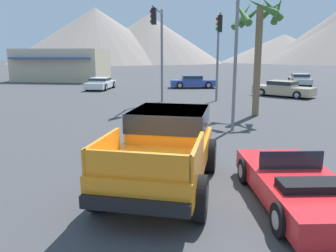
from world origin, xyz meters
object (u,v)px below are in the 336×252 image
at_px(parked_car_tan, 283,89).
at_px(palm_tree_tall, 258,28).
at_px(orange_pickup_truck, 166,143).
at_px(traffic_light_main, 218,42).
at_px(parked_car_blue, 193,82).
at_px(parked_car_silver, 300,79).
at_px(traffic_light_crosswalk, 159,38).
at_px(red_convertible_car, 298,187).
at_px(parked_car_white, 101,83).
at_px(street_lamp_post, 237,14).

relative_size(parked_car_tan, palm_tree_tall, 0.77).
relative_size(orange_pickup_truck, traffic_light_main, 0.88).
distance_m(orange_pickup_truck, parked_car_blue, 24.39).
relative_size(parked_car_blue, parked_car_silver, 1.02).
distance_m(parked_car_silver, traffic_light_crosswalk, 20.72).
distance_m(orange_pickup_truck, traffic_light_main, 14.09).
height_order(red_convertible_car, palm_tree_tall, palm_tree_tall).
bearing_deg(traffic_light_crosswalk, red_convertible_car, 20.53).
xyz_separation_m(parked_car_blue, palm_tree_tall, (4.06, -14.32, 3.94)).
bearing_deg(palm_tree_tall, parked_car_white, 136.70).
relative_size(parked_car_white, palm_tree_tall, 0.72).
distance_m(parked_car_blue, palm_tree_tall, 15.39).
relative_size(parked_car_blue, palm_tree_tall, 0.77).
height_order(traffic_light_crosswalk, palm_tree_tall, traffic_light_crosswalk).
distance_m(parked_car_silver, traffic_light_main, 18.19).
distance_m(red_convertible_car, parked_car_tan, 19.83).
height_order(parked_car_white, street_lamp_post, street_lamp_post).
height_order(red_convertible_car, traffic_light_crosswalk, traffic_light_crosswalk).
bearing_deg(street_lamp_post, orange_pickup_truck, -108.26).
distance_m(red_convertible_car, parked_car_white, 25.82).
bearing_deg(red_convertible_car, street_lamp_post, 88.35).
distance_m(parked_car_blue, traffic_light_crosswalk, 11.82).
distance_m(parked_car_tan, street_lamp_post, 13.81).
xyz_separation_m(orange_pickup_truck, parked_car_white, (-9.16, 21.89, -0.49)).
bearing_deg(traffic_light_crosswalk, traffic_light_main, 97.05).
relative_size(traffic_light_main, traffic_light_crosswalk, 0.93).
bearing_deg(parked_car_tan, parked_car_white, -67.50).
relative_size(red_convertible_car, traffic_light_crosswalk, 0.70).
height_order(parked_car_white, traffic_light_crosswalk, traffic_light_crosswalk).
relative_size(parked_car_silver, traffic_light_main, 0.81).
height_order(parked_car_tan, traffic_light_crosswalk, traffic_light_crosswalk).
bearing_deg(parked_car_silver, palm_tree_tall, -105.88).
distance_m(traffic_light_main, palm_tree_tall, 4.15).
relative_size(red_convertible_car, street_lamp_post, 0.53).
relative_size(parked_car_tan, parked_car_silver, 1.03).
relative_size(parked_car_silver, traffic_light_crosswalk, 0.75).
xyz_separation_m(red_convertible_car, traffic_light_crosswalk, (-5.28, 14.11, 3.81)).
relative_size(traffic_light_crosswalk, palm_tree_tall, 1.00).
distance_m(parked_car_blue, street_lamp_post, 18.76).
height_order(red_convertible_car, parked_car_white, parked_car_white).
height_order(parked_car_blue, parked_car_silver, parked_car_blue).
distance_m(traffic_light_crosswalk, street_lamp_post, 8.20).
bearing_deg(traffic_light_crosswalk, parked_car_white, -141.45).
distance_m(parked_car_blue, parked_car_silver, 12.19).
bearing_deg(parked_car_white, parked_car_blue, 15.28).
bearing_deg(parked_car_white, red_convertible_car, -62.83).
bearing_deg(traffic_light_main, palm_tree_tall, 27.68).
distance_m(red_convertible_car, parked_car_silver, 30.90).
height_order(parked_car_silver, street_lamp_post, street_lamp_post).
bearing_deg(parked_car_silver, orange_pickup_truck, -105.20).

